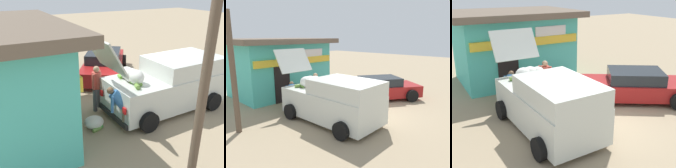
% 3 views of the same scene
% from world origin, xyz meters
% --- Properties ---
extents(ground_plane, '(60.00, 60.00, 0.00)m').
position_xyz_m(ground_plane, '(0.00, 0.00, 0.00)').
color(ground_plane, '#9E896B').
extents(delivery_van, '(2.29, 4.92, 2.89)m').
position_xyz_m(delivery_van, '(-1.84, 0.43, 0.94)').
color(delivery_van, silver).
rests_on(delivery_van, ground_plane).
extents(parked_sedan, '(4.62, 3.91, 1.25)m').
position_xyz_m(parked_sedan, '(2.33, 0.87, 0.60)').
color(parked_sedan, maroon).
rests_on(parked_sedan, ground_plane).
extents(vendor_standing, '(0.48, 0.48, 1.65)m').
position_xyz_m(vendor_standing, '(-0.76, 2.73, 0.96)').
color(vendor_standing, '#4C4C51').
rests_on(vendor_standing, ground_plane).
extents(customer_bending, '(0.67, 0.71, 1.39)m').
position_xyz_m(customer_bending, '(-2.25, 2.68, 0.84)').
color(customer_bending, '#726047').
rests_on(customer_bending, ground_plane).
extents(unloaded_banana_pile, '(0.66, 0.73, 0.41)m').
position_xyz_m(unloaded_banana_pile, '(-1.88, 3.38, 0.19)').
color(unloaded_banana_pile, silver).
rests_on(unloaded_banana_pile, ground_plane).
extents(paint_bucket, '(0.34, 0.34, 0.36)m').
position_xyz_m(paint_bucket, '(1.61, 3.54, 0.18)').
color(paint_bucket, silver).
rests_on(paint_bucket, ground_plane).
extents(utility_pole, '(0.20, 0.20, 4.38)m').
position_xyz_m(utility_pole, '(-4.95, 2.31, 2.19)').
color(utility_pole, brown).
rests_on(utility_pole, ground_plane).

